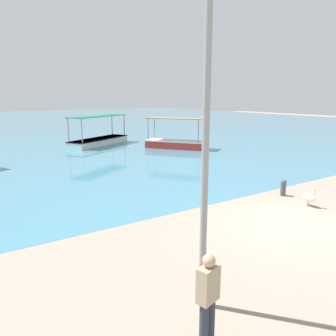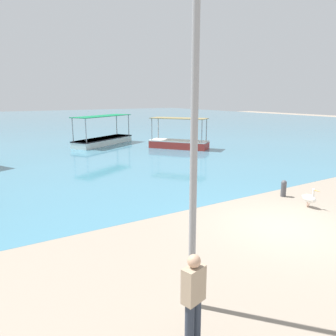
{
  "view_description": "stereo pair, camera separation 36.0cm",
  "coord_description": "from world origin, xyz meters",
  "px_view_note": "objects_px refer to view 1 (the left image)",
  "views": [
    {
      "loc": [
        -8.81,
        -6.28,
        4.18
      ],
      "look_at": [
        -0.8,
        5.83,
        0.97
      ],
      "focal_mm": 35.0,
      "sensor_mm": 36.0,
      "label": 1
    },
    {
      "loc": [
        -8.5,
        -6.47,
        4.18
      ],
      "look_at": [
        -0.8,
        5.83,
        0.97
      ],
      "focal_mm": 35.0,
      "sensor_mm": 36.0,
      "label": 2
    }
  ],
  "objects_px": {
    "lamp_post": "(206,123)",
    "fishing_boat_near_right": "(99,139)",
    "mooring_bollard": "(283,187)",
    "fisherman_standing": "(208,298)",
    "fishing_boat_near_left": "(175,142)",
    "pelican": "(310,197)"
  },
  "relations": [
    {
      "from": "lamp_post",
      "to": "fishing_boat_near_right",
      "type": "bearing_deg",
      "value": 73.21
    },
    {
      "from": "mooring_bollard",
      "to": "fisherman_standing",
      "type": "relative_size",
      "value": 0.42
    },
    {
      "from": "lamp_post",
      "to": "mooring_bollard",
      "type": "distance_m",
      "value": 9.22
    },
    {
      "from": "mooring_bollard",
      "to": "lamp_post",
      "type": "bearing_deg",
      "value": -152.95
    },
    {
      "from": "fishing_boat_near_right",
      "to": "mooring_bollard",
      "type": "xyz_separation_m",
      "value": [
        0.92,
        -18.42,
        -0.11
      ]
    },
    {
      "from": "lamp_post",
      "to": "fishing_boat_near_left",
      "type": "bearing_deg",
      "value": 56.81
    },
    {
      "from": "pelican",
      "to": "fisherman_standing",
      "type": "bearing_deg",
      "value": -157.07
    },
    {
      "from": "fishing_boat_near_right",
      "to": "pelican",
      "type": "distance_m",
      "value": 19.89
    },
    {
      "from": "fishing_boat_near_left",
      "to": "mooring_bollard",
      "type": "xyz_separation_m",
      "value": [
        -3.54,
        -13.21,
        -0.12
      ]
    },
    {
      "from": "fishing_boat_near_right",
      "to": "lamp_post",
      "type": "height_order",
      "value": "lamp_post"
    },
    {
      "from": "fishing_boat_near_right",
      "to": "fisherman_standing",
      "type": "xyz_separation_m",
      "value": [
        -7.38,
        -23.26,
        0.42
      ]
    },
    {
      "from": "fishing_boat_near_right",
      "to": "fishing_boat_near_left",
      "type": "xyz_separation_m",
      "value": [
        4.46,
        -5.21,
        0.02
      ]
    },
    {
      "from": "fishing_boat_near_left",
      "to": "pelican",
      "type": "relative_size",
      "value": 5.94
    },
    {
      "from": "fishing_boat_near_left",
      "to": "fisherman_standing",
      "type": "distance_m",
      "value": 21.59
    },
    {
      "from": "pelican",
      "to": "lamp_post",
      "type": "bearing_deg",
      "value": -161.5
    },
    {
      "from": "mooring_bollard",
      "to": "fisherman_standing",
      "type": "height_order",
      "value": "fisherman_standing"
    },
    {
      "from": "pelican",
      "to": "fishing_boat_near_right",
      "type": "bearing_deg",
      "value": 91.71
    },
    {
      "from": "fishing_boat_near_left",
      "to": "pelican",
      "type": "height_order",
      "value": "fishing_boat_near_left"
    },
    {
      "from": "lamp_post",
      "to": "fisherman_standing",
      "type": "distance_m",
      "value": 3.01
    },
    {
      "from": "fishing_boat_near_left",
      "to": "mooring_bollard",
      "type": "height_order",
      "value": "fishing_boat_near_left"
    },
    {
      "from": "fishing_boat_near_right",
      "to": "lamp_post",
      "type": "relative_size",
      "value": 0.95
    },
    {
      "from": "fishing_boat_near_left",
      "to": "mooring_bollard",
      "type": "bearing_deg",
      "value": -104.99
    }
  ]
}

